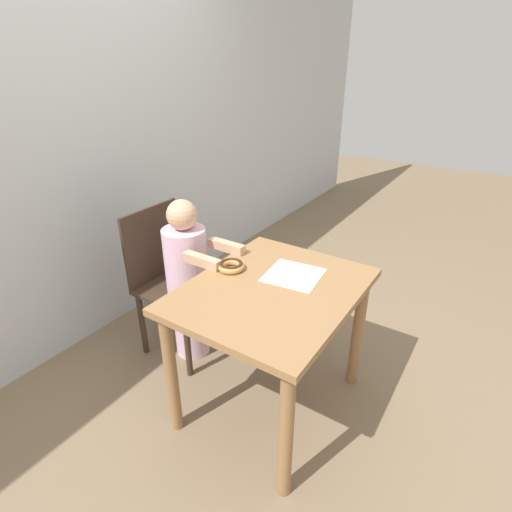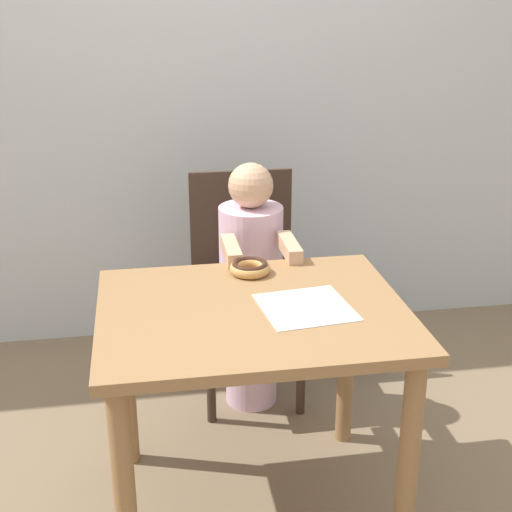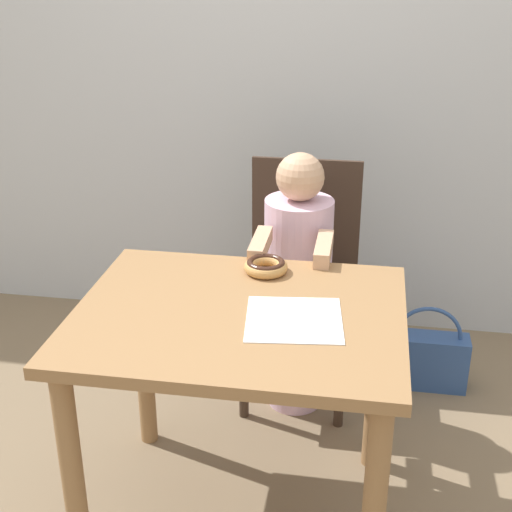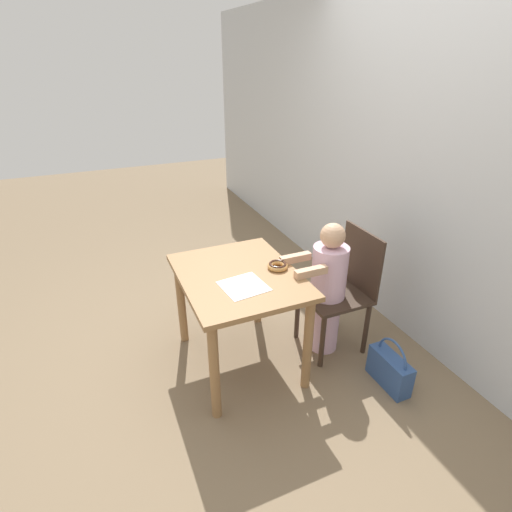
% 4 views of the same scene
% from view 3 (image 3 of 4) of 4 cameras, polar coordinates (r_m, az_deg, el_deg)
% --- Properties ---
extents(ground_plane, '(12.00, 12.00, 0.00)m').
position_cam_3_polar(ground_plane, '(2.39, -1.18, -19.82)').
color(ground_plane, '#7A664C').
extents(wall_back, '(8.00, 0.05, 2.50)m').
position_cam_3_polar(wall_back, '(3.10, 3.34, 16.21)').
color(wall_back, silver).
rests_on(wall_back, ground_plane).
extents(dining_table, '(0.91, 0.74, 0.72)m').
position_cam_3_polar(dining_table, '(2.03, -1.32, -7.50)').
color(dining_table, olive).
rests_on(dining_table, ground_plane).
extents(chair, '(0.42, 0.43, 0.91)m').
position_cam_3_polar(chair, '(2.74, 3.60, -1.81)').
color(chair, '#38281E').
rests_on(chair, ground_plane).
extents(child_figure, '(0.26, 0.45, 1.00)m').
position_cam_3_polar(child_figure, '(2.61, 3.31, -2.41)').
color(child_figure, silver).
rests_on(child_figure, ground_plane).
extents(donut, '(0.13, 0.13, 0.04)m').
position_cam_3_polar(donut, '(2.19, 0.79, -0.79)').
color(donut, tan).
rests_on(donut, dining_table).
extents(napkin, '(0.29, 0.29, 0.00)m').
position_cam_3_polar(napkin, '(1.93, 3.06, -5.09)').
color(napkin, white).
rests_on(napkin, dining_table).
extents(handbag, '(0.33, 0.11, 0.36)m').
position_cam_3_polar(handbag, '(2.97, 13.43, -7.95)').
color(handbag, '#2D4C84').
rests_on(handbag, ground_plane).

